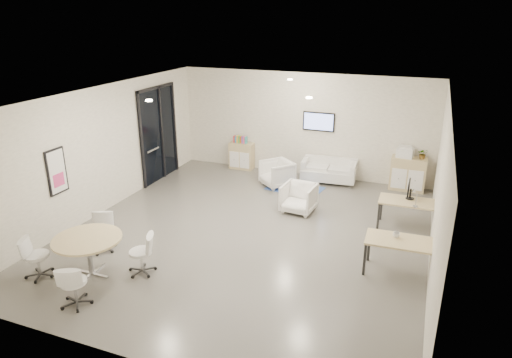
{
  "coord_description": "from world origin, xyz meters",
  "views": [
    {
      "loc": [
        3.65,
        -8.94,
        4.9
      ],
      "look_at": [
        0.03,
        0.4,
        1.22
      ],
      "focal_mm": 32.0,
      "sensor_mm": 36.0,
      "label": 1
    }
  ],
  "objects": [
    {
      "name": "armchair_right",
      "position": [
        0.74,
        1.6,
        0.41
      ],
      "size": [
        0.86,
        0.81,
        0.83
      ],
      "primitive_type": "imported",
      "rotation": [
        0.0,
        0.0,
        -0.08
      ],
      "color": "white",
      "rests_on": "room_shell"
    },
    {
      "name": "loveseat",
      "position": [
        0.98,
        4.09,
        0.33
      ],
      "size": [
        1.68,
        0.93,
        0.61
      ],
      "rotation": [
        0.0,
        0.0,
        0.08
      ],
      "color": "white",
      "rests_on": "room_shell"
    },
    {
      "name": "round_table",
      "position": [
        -2.22,
        -2.81,
        0.72
      ],
      "size": [
        1.32,
        1.32,
        0.8
      ],
      "color": "tan",
      "rests_on": "room_shell"
    },
    {
      "name": "books",
      "position": [
        -2.03,
        4.28,
        0.98
      ],
      "size": [
        0.45,
        0.14,
        0.22
      ],
      "color": "red",
      "rests_on": "sideboard_left"
    },
    {
      "name": "cup",
      "position": [
        3.32,
        -0.48,
        0.8
      ],
      "size": [
        0.15,
        0.13,
        0.13
      ],
      "primitive_type": "imported",
      "rotation": [
        0.0,
        0.0,
        0.26
      ],
      "color": "white",
      "rests_on": "desk_front"
    },
    {
      "name": "sideboard_right",
      "position": [
        3.26,
        4.24,
        0.49
      ],
      "size": [
        0.98,
        0.47,
        0.98
      ],
      "color": "tan",
      "rests_on": "room_shell"
    },
    {
      "name": "plant_cabinet",
      "position": [
        3.6,
        4.23,
        1.1
      ],
      "size": [
        0.28,
        0.31,
        0.24
      ],
      "primitive_type": "imported",
      "rotation": [
        0.0,
        0.0,
        0.03
      ],
      "color": "#3F7F3F",
      "rests_on": "sideboard_right"
    },
    {
      "name": "glass_door",
      "position": [
        -3.95,
        2.51,
        1.5
      ],
      "size": [
        0.09,
        1.9,
        2.85
      ],
      "color": "black",
      "rests_on": "room_shell"
    },
    {
      "name": "desk_rear",
      "position": [
        3.44,
        1.57,
        0.64
      ],
      "size": [
        1.39,
        0.71,
        0.72
      ],
      "rotation": [
        0.0,
        0.0,
        0.02
      ],
      "color": "tan",
      "rests_on": "room_shell"
    },
    {
      "name": "blue_rug",
      "position": [
        0.2,
        3.13,
        0.01
      ],
      "size": [
        1.69,
        1.26,
        0.01
      ],
      "primitive_type": "cube",
      "rotation": [
        0.0,
        0.0,
        -0.16
      ],
      "color": "#304B93",
      "rests_on": "room_shell"
    },
    {
      "name": "meeting_chairs",
      "position": [
        -2.22,
        -2.81,
        0.41
      ],
      "size": [
        2.56,
        2.56,
        0.82
      ],
      "color": "white",
      "rests_on": "room_shell"
    },
    {
      "name": "armchair_left",
      "position": [
        -0.38,
        3.17,
        0.42
      ],
      "size": [
        1.13,
        1.12,
        0.85
      ],
      "primitive_type": "imported",
      "rotation": [
        0.0,
        0.0,
        -0.71
      ],
      "color": "white",
      "rests_on": "room_shell"
    },
    {
      "name": "printer",
      "position": [
        3.12,
        4.24,
        1.13
      ],
      "size": [
        0.5,
        0.43,
        0.32
      ],
      "rotation": [
        0.0,
        0.0,
        -0.13
      ],
      "color": "white",
      "rests_on": "sideboard_right"
    },
    {
      "name": "ceiling_spots",
      "position": [
        -0.2,
        0.83,
        3.18
      ],
      "size": [
        3.14,
        4.14,
        0.03
      ],
      "color": "#FFEAC6",
      "rests_on": "room_shell"
    },
    {
      "name": "desk_front",
      "position": [
        3.46,
        -0.57,
        0.66
      ],
      "size": [
        1.43,
        0.75,
        0.73
      ],
      "rotation": [
        0.0,
        0.0,
        0.03
      ],
      "color": "tan",
      "rests_on": "room_shell"
    },
    {
      "name": "wall_tv",
      "position": [
        0.5,
        4.46,
        1.75
      ],
      "size": [
        0.98,
        0.06,
        0.58
      ],
      "color": "black",
      "rests_on": "room_shell"
    },
    {
      "name": "monitor",
      "position": [
        3.4,
        1.72,
        0.95
      ],
      "size": [
        0.2,
        0.5,
        0.44
      ],
      "color": "black",
      "rests_on": "desk_rear"
    },
    {
      "name": "sideboard_left",
      "position": [
        -1.99,
        4.27,
        0.44
      ],
      "size": [
        0.78,
        0.4,
        0.87
      ],
      "color": "tan",
      "rests_on": "room_shell"
    },
    {
      "name": "room_shell",
      "position": [
        0.0,
        0.0,
        1.6
      ],
      "size": [
        9.6,
        10.6,
        4.8
      ],
      "color": "#5F5D56",
      "rests_on": "ground"
    },
    {
      "name": "plant_floor",
      "position": [
        -3.7,
        -1.99,
        0.07
      ],
      "size": [
        0.23,
        0.34,
        0.14
      ],
      "primitive_type": "imported",
      "rotation": [
        0.0,
        0.0,
        0.21
      ],
      "color": "#3F7F3F",
      "rests_on": "room_shell"
    },
    {
      "name": "artwork",
      "position": [
        -3.97,
        -1.6,
        1.55
      ],
      "size": [
        0.05,
        0.54,
        1.04
      ],
      "color": "black",
      "rests_on": "room_shell"
    }
  ]
}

